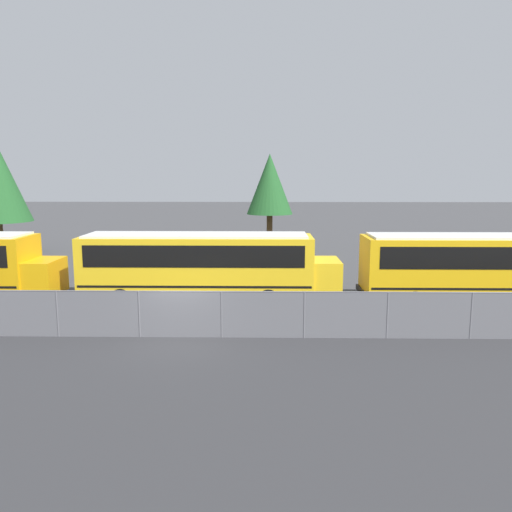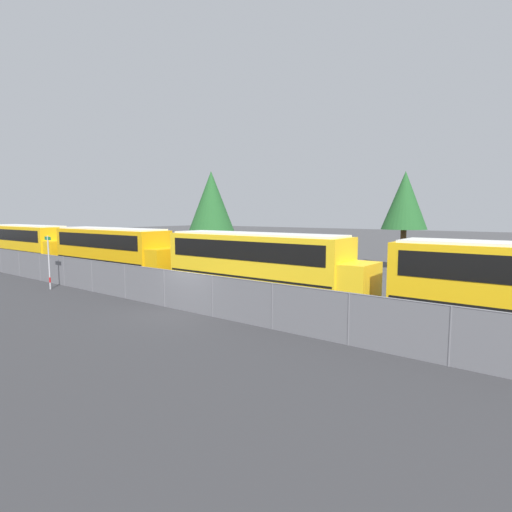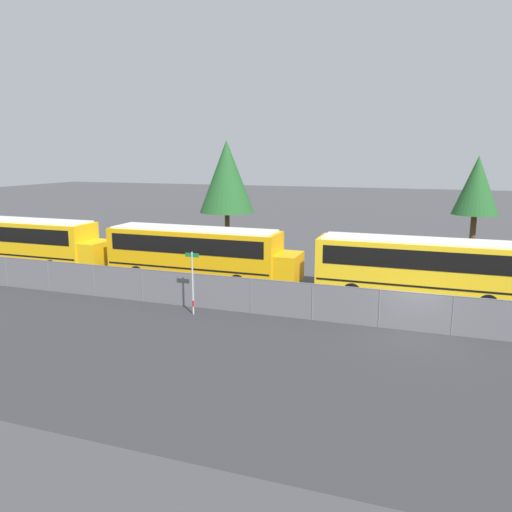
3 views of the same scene
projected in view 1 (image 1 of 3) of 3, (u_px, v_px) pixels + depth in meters
The scene contains 6 objects.
ground_plane at pixel (181, 337), 18.73m from camera, with size 200.00×200.00×0.00m, color #424244.
road_strip at pixel (142, 412), 12.80m from camera, with size 110.98×12.00×0.01m.
fence at pixel (180, 314), 18.58m from camera, with size 77.05×0.07×1.79m.
school_bus_2 at pixel (203, 263), 23.34m from camera, with size 12.12×2.56×3.34m.
school_bus_3 at pixel (487, 264), 22.89m from camera, with size 12.12×2.56×3.34m.
tree_2 at pixel (270, 185), 37.14m from camera, with size 3.44×3.44×7.64m.
Camera 1 is at (3.14, -17.95, 5.98)m, focal length 35.00 mm.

